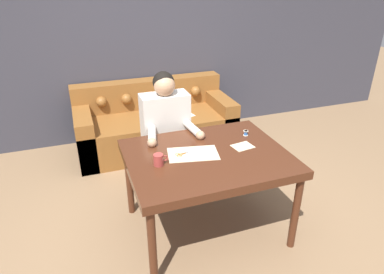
{
  "coord_description": "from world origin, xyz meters",
  "views": [
    {
      "loc": [
        -0.84,
        -2.21,
        2.07
      ],
      "look_at": [
        -0.0,
        0.15,
        0.84
      ],
      "focal_mm": 32.0,
      "sensor_mm": 36.0,
      "label": 1
    }
  ],
  "objects": [
    {
      "name": "scissors",
      "position": [
        -0.11,
        0.07,
        0.74
      ],
      "size": [
        0.21,
        0.1,
        0.01
      ],
      "color": "silver",
      "rests_on": "dining_table"
    },
    {
      "name": "thread_spool",
      "position": [
        0.53,
        0.21,
        0.76
      ],
      "size": [
        0.04,
        0.04,
        0.05
      ],
      "color": "#3366B2",
      "rests_on": "dining_table"
    },
    {
      "name": "couch",
      "position": [
        0.05,
        1.71,
        0.29
      ],
      "size": [
        1.93,
        0.87,
        0.8
      ],
      "color": "brown",
      "rests_on": "ground_plane"
    },
    {
      "name": "wall_back",
      "position": [
        0.0,
        2.15,
        1.3
      ],
      "size": [
        8.0,
        0.06,
        2.6
      ],
      "color": "#383842",
      "rests_on": "ground_plane"
    },
    {
      "name": "dining_table",
      "position": [
        0.08,
        -0.0,
        0.67
      ],
      "size": [
        1.28,
        1.01,
        0.74
      ],
      "color": "#472314",
      "rests_on": "ground_plane"
    },
    {
      "name": "ground_plane",
      "position": [
        0.0,
        0.0,
        0.0
      ],
      "size": [
        16.0,
        16.0,
        0.0
      ],
      "primitive_type": "plane",
      "color": "#846647"
    },
    {
      "name": "pattern_paper_main",
      "position": [
        -0.03,
        0.04,
        0.74
      ],
      "size": [
        0.44,
        0.32,
        0.0
      ],
      "color": "beige",
      "rests_on": "dining_table"
    },
    {
      "name": "mug",
      "position": [
        -0.33,
        -0.03,
        0.79
      ],
      "size": [
        0.11,
        0.08,
        0.09
      ],
      "color": "#9E3833",
      "rests_on": "dining_table"
    },
    {
      "name": "pattern_paper_offcut",
      "position": [
        0.4,
        0.03,
        0.74
      ],
      "size": [
        0.19,
        0.16,
        0.0
      ],
      "color": "beige",
      "rests_on": "dining_table"
    },
    {
      "name": "person",
      "position": [
        -0.08,
        0.67,
        0.64
      ],
      "size": [
        0.51,
        0.59,
        1.25
      ],
      "color": "#33281E",
      "rests_on": "ground_plane"
    }
  ]
}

